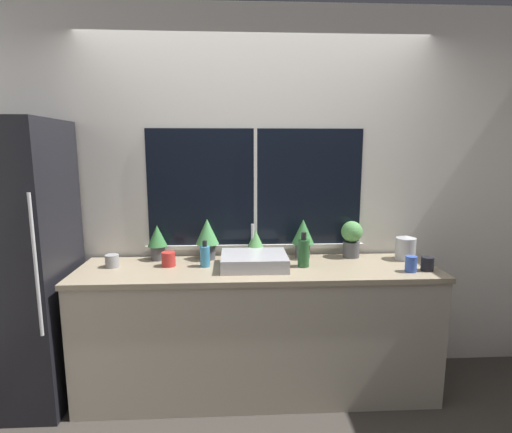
{
  "coord_description": "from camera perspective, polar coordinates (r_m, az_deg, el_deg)",
  "views": [
    {
      "loc": [
        -0.15,
        -2.32,
        1.7
      ],
      "look_at": [
        -0.01,
        0.29,
        1.25
      ],
      "focal_mm": 28.0,
      "sensor_mm": 36.0,
      "label": 1
    }
  ],
  "objects": [
    {
      "name": "potted_plant_left",
      "position": [
        2.91,
        -6.98,
        -2.75
      ],
      "size": [
        0.17,
        0.17,
        0.3
      ],
      "color": "#4C4C51",
      "rests_on": "counter"
    },
    {
      "name": "potted_plant_far_left",
      "position": [
        2.96,
        -13.9,
        -3.31
      ],
      "size": [
        0.14,
        0.14,
        0.25
      ],
      "color": "#4C4C51",
      "rests_on": "counter"
    },
    {
      "name": "sink",
      "position": [
        2.73,
        -0.28,
        -6.29
      ],
      "size": [
        0.44,
        0.42,
        0.26
      ],
      "color": "#ADADB2",
      "rests_on": "counter"
    },
    {
      "name": "counter",
      "position": [
        2.9,
        0.27,
        -15.82
      ],
      "size": [
        2.43,
        0.61,
        0.9
      ],
      "color": "#B2A893",
      "rests_on": "ground_plane"
    },
    {
      "name": "refrigerator",
      "position": [
        3.08,
        -31.67,
        -6.04
      ],
      "size": [
        0.72,
        0.66,
        1.88
      ],
      "color": "black",
      "rests_on": "ground_plane"
    },
    {
      "name": "ground_plane",
      "position": [
        2.88,
        0.63,
        -26.53
      ],
      "size": [
        14.0,
        14.0,
        0.0
      ],
      "primitive_type": "plane",
      "color": "#38332D"
    },
    {
      "name": "bottle_tall",
      "position": [
        2.74,
        6.81,
        -5.11
      ],
      "size": [
        0.08,
        0.08,
        0.24
      ],
      "color": "#235128",
      "rests_on": "counter"
    },
    {
      "name": "mug_grey",
      "position": [
        2.9,
        -19.87,
        -5.99
      ],
      "size": [
        0.09,
        0.09,
        0.09
      ],
      "color": "gray",
      "rests_on": "counter"
    },
    {
      "name": "potted_plant_far_right",
      "position": [
        3.03,
        13.5,
        -2.88
      ],
      "size": [
        0.16,
        0.16,
        0.27
      ],
      "color": "#4C4C51",
      "rests_on": "counter"
    },
    {
      "name": "potted_plant_center",
      "position": [
        2.92,
        -0.08,
        -3.78
      ],
      "size": [
        0.12,
        0.12,
        0.21
      ],
      "color": "#4C4C51",
      "rests_on": "counter"
    },
    {
      "name": "mug_red",
      "position": [
        2.81,
        -12.39,
        -5.97
      ],
      "size": [
        0.09,
        0.09,
        0.1
      ],
      "color": "#B72D28",
      "rests_on": "counter"
    },
    {
      "name": "soap_bottle",
      "position": [
        2.75,
        -7.3,
        -5.58
      ],
      "size": [
        0.07,
        0.07,
        0.18
      ],
      "color": "teal",
      "rests_on": "counter"
    },
    {
      "name": "mug_black",
      "position": [
        2.88,
        23.28,
        -6.23
      ],
      "size": [
        0.08,
        0.08,
        0.09
      ],
      "color": "black",
      "rests_on": "counter"
    },
    {
      "name": "wall_right",
      "position": [
        4.53,
        29.3,
        4.03
      ],
      "size": [
        0.06,
        7.0,
        2.7
      ],
      "color": "silver",
      "rests_on": "ground_plane"
    },
    {
      "name": "potted_plant_right",
      "position": [
        2.94,
        6.73,
        -2.7
      ],
      "size": [
        0.16,
        0.16,
        0.29
      ],
      "color": "#4C4C51",
      "rests_on": "counter"
    },
    {
      "name": "wall_left",
      "position": [
        4.38,
        -31.96,
        3.64
      ],
      "size": [
        0.06,
        7.0,
        2.7
      ],
      "color": "silver",
      "rests_on": "ground_plane"
    },
    {
      "name": "mug_blue",
      "position": [
        2.81,
        21.26,
        -6.34
      ],
      "size": [
        0.07,
        0.07,
        0.1
      ],
      "color": "#3351AD",
      "rests_on": "counter"
    },
    {
      "name": "kettle",
      "position": [
        3.09,
        20.59,
        -4.21
      ],
      "size": [
        0.14,
        0.14,
        0.18
      ],
      "color": "#B2B2B7",
      "rests_on": "counter"
    },
    {
      "name": "wall_back",
      "position": [
        3.0,
        -0.12,
        2.98
      ],
      "size": [
        8.0,
        0.09,
        2.7
      ],
      "color": "silver",
      "rests_on": "ground_plane"
    }
  ]
}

